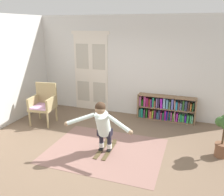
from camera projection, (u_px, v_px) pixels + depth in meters
name	position (u px, v px, depth m)	size (l,w,h in m)	color
ground_plane	(100.00, 154.00, 5.03)	(7.20, 7.20, 0.00)	brown
back_wall	(133.00, 67.00, 6.95)	(6.00, 0.10, 2.90)	silver
double_door	(91.00, 72.00, 7.38)	(1.22, 0.05, 2.45)	silver
rug	(105.00, 150.00, 5.18)	(2.45, 1.94, 0.01)	#866158
bookshelf	(165.00, 109.00, 6.77)	(1.62, 0.30, 0.71)	#806246
wicker_chair	(44.00, 103.00, 6.51)	(0.66, 0.66, 1.10)	tan
skis_pair	(106.00, 149.00, 5.20)	(0.30, 0.85, 0.07)	brown
person_skier	(103.00, 123.00, 4.83)	(1.40, 0.64, 1.12)	white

